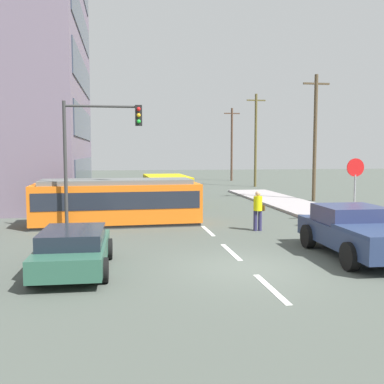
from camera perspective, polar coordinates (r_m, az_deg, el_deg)
ground_plane at (r=22.58m, az=0.11°, el=-3.23°), size 120.00×120.00×0.00m
sidewalk_curb_right at (r=21.04m, az=20.58°, el=-3.98°), size 3.20×36.00×0.14m
lane_stripe_0 at (r=11.15m, az=10.03°, el=-12.02°), size 0.16×2.40×0.01m
lane_stripe_1 at (r=14.86m, az=4.98°, el=-7.62°), size 0.16×2.40×0.01m
lane_stripe_2 at (r=18.69m, az=2.03°, el=-4.97°), size 0.16×2.40×0.01m
lane_stripe_3 at (r=26.77m, az=-1.32°, el=-1.91°), size 0.16×2.40×0.01m
lane_stripe_4 at (r=32.69m, az=-2.71°, el=-0.64°), size 0.16×2.40×0.01m
streetcar_tram at (r=20.46m, az=-9.54°, el=-1.17°), size 7.48×2.78×2.06m
city_bus at (r=28.06m, az=-3.27°, el=0.52°), size 2.70×5.41×1.80m
pedestrian_crossing at (r=18.78m, az=8.42°, el=-2.08°), size 0.51×0.36×1.67m
pickup_truck_parked at (r=14.94m, az=20.33°, el=-4.76°), size 2.37×5.05×1.55m
parked_sedan_near at (r=12.77m, az=-14.86°, el=-7.05°), size 2.03×4.21×1.19m
stop_sign at (r=19.83m, az=20.10°, el=1.67°), size 0.76×0.07×2.88m
traffic_light_mast at (r=18.71m, az=-12.19°, el=6.42°), size 3.18×0.33×5.33m
utility_pole_mid at (r=30.98m, az=15.43°, el=6.94°), size 1.80×0.24×8.36m
utility_pole_far at (r=42.84m, az=8.13°, el=6.75°), size 1.80×0.24×8.72m
utility_pole_distant at (r=51.58m, az=5.10°, el=6.24°), size 1.80×0.24×8.27m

